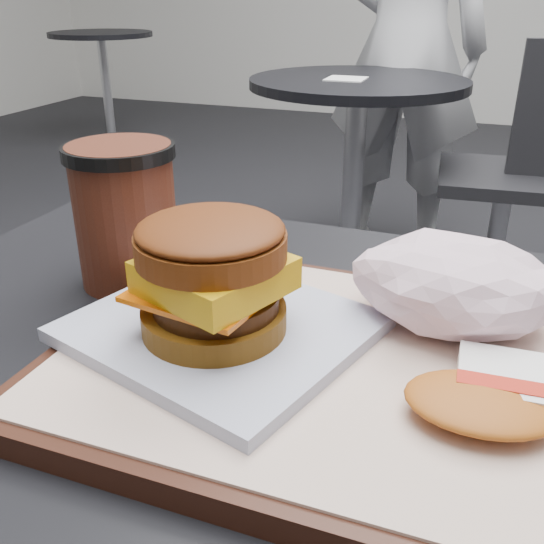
{
  "coord_description": "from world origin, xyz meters",
  "views": [
    {
      "loc": [
        0.09,
        -0.32,
        1.02
      ],
      "look_at": [
        -0.04,
        0.03,
        0.83
      ],
      "focal_mm": 40.0,
      "sensor_mm": 36.0,
      "label": 1
    }
  ],
  "objects": [
    {
      "name": "serving_tray",
      "position": [
        0.01,
        0.01,
        0.78
      ],
      "size": [
        0.38,
        0.28,
        0.02
      ],
      "color": "black",
      "rests_on": "customer_table"
    },
    {
      "name": "crumpled_wrapper",
      "position": [
        0.08,
        0.09,
        0.82
      ],
      "size": [
        0.14,
        0.11,
        0.06
      ],
      "primitive_type": null,
      "color": "white",
      "rests_on": "serving_tray"
    },
    {
      "name": "hash_brown",
      "position": [
        0.12,
        -0.01,
        0.8
      ],
      "size": [
        0.12,
        0.09,
        0.02
      ],
      "color": "white",
      "rests_on": "serving_tray"
    },
    {
      "name": "breakfast_sandwich",
      "position": [
        -0.07,
        0.01,
        0.83
      ],
      "size": [
        0.23,
        0.22,
        0.09
      ],
      "color": "silver",
      "rests_on": "serving_tray"
    },
    {
      "name": "neighbor_table",
      "position": [
        -0.35,
        1.65,
        0.55
      ],
      "size": [
        0.7,
        0.7,
        0.75
      ],
      "color": "black",
      "rests_on": "ground"
    },
    {
      "name": "napkin",
      "position": [
        -0.38,
        1.61,
        0.75
      ],
      "size": [
        0.12,
        0.12,
        0.0
      ],
      "primitive_type": "cube",
      "rotation": [
        0.0,
        0.0,
        0.01
      ],
      "color": "white",
      "rests_on": "neighbor_table"
    },
    {
      "name": "neighbor_chair",
      "position": [
        0.21,
        1.7,
        0.51
      ],
      "size": [
        0.62,
        0.46,
        0.88
      ],
      "color": "#A6A5AB",
      "rests_on": "ground"
    },
    {
      "name": "patron",
      "position": [
        -0.28,
        2.1,
        0.81
      ],
      "size": [
        0.6,
        0.4,
        1.62
      ],
      "primitive_type": "imported",
      "rotation": [
        0.0,
        0.0,
        3.12
      ],
      "color": "silver",
      "rests_on": "ground"
    },
    {
      "name": "bg_table_mid",
      "position": [
        -2.4,
        3.2,
        0.56
      ],
      "size": [
        0.66,
        0.66,
        0.75
      ],
      "color": "black",
      "rests_on": "ground"
    },
    {
      "name": "coffee_cup",
      "position": [
        -0.2,
        0.1,
        0.84
      ],
      "size": [
        0.09,
        0.09,
        0.13
      ],
      "color": "#421A10",
      "rests_on": "customer_table"
    }
  ]
}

